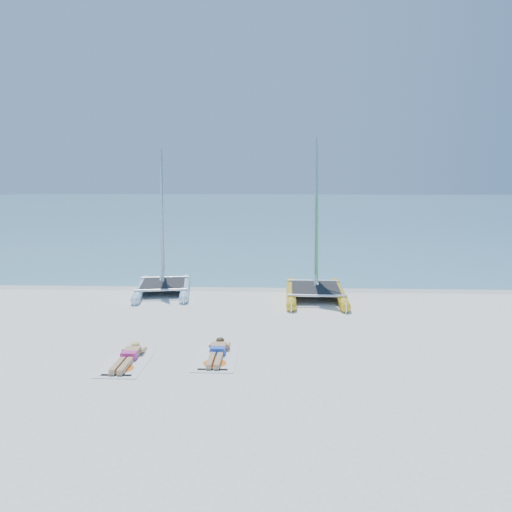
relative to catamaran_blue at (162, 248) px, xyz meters
The scene contains 9 objects.
ground 5.88m from the catamaran_blue, 54.55° to the right, with size 140.00×140.00×0.00m, color white.
sea 58.54m from the catamaran_blue, 86.81° to the left, with size 140.00×115.00×0.01m, color #72B9BE.
wet_sand_strip 3.79m from the catamaran_blue, 15.78° to the left, with size 140.00×1.40×0.01m, color silver.
catamaran_blue is the anchor object (origin of this frame).
catamaran_yellow 5.88m from the catamaran_blue, ahead, with size 2.23×4.83×6.11m.
towel_a 7.84m from the catamaran_blue, 83.68° to the right, with size 1.00×1.85×0.02m, color white.
sunbather_a 7.63m from the catamaran_blue, 83.52° to the right, with size 0.37×1.73×0.26m.
towel_b 7.95m from the catamaran_blue, 67.57° to the right, with size 1.00×1.85×0.02m, color white.
sunbather_b 7.75m from the catamaran_blue, 67.02° to the right, with size 0.37×1.73×0.26m.
Camera 1 is at (1.18, -14.27, 4.40)m, focal length 35.00 mm.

